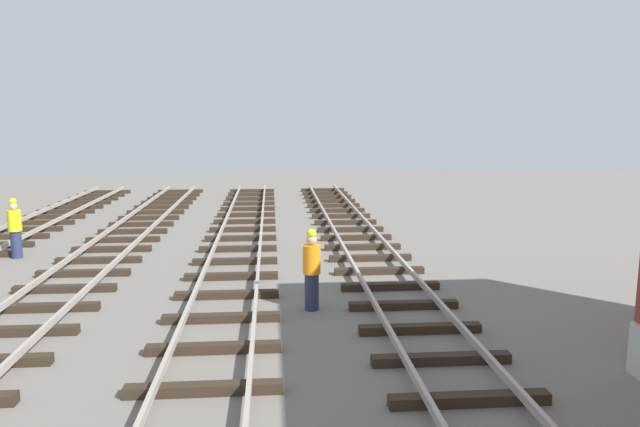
{
  "coord_description": "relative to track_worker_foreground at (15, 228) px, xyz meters",
  "views": [
    {
      "loc": [
        -1.99,
        -1.42,
        4.37
      ],
      "look_at": [
        -0.86,
        12.41,
        2.08
      ],
      "focal_mm": 33.55,
      "sensor_mm": 36.0,
      "label": 1
    }
  ],
  "objects": [
    {
      "name": "track_worker_distant",
      "position": [
        8.76,
        -5.72,
        0.0
      ],
      "size": [
        0.4,
        0.4,
        1.87
      ],
      "color": "#262D4C",
      "rests_on": "ground"
    },
    {
      "name": "track_worker_foreground",
      "position": [
        0.0,
        0.0,
        0.0
      ],
      "size": [
        0.4,
        0.4,
        1.87
      ],
      "color": "#262D4C",
      "rests_on": "ground"
    }
  ]
}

